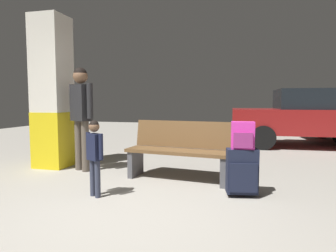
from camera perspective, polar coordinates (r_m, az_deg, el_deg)
The scene contains 8 objects.
ground_plane at distance 6.94m, azimuth 4.20°, elevation -5.58°, with size 18.00×18.00×0.10m, color gray.
structural_pillar at distance 5.79m, azimuth -21.28°, elevation 5.90°, with size 0.57×0.57×2.71m.
bench at distance 4.57m, azimuth 2.25°, elevation -4.73°, with size 1.65×0.72×0.89m.
suitcase at distance 3.88m, azimuth 14.00°, elevation -8.44°, with size 0.41×0.29×0.60m.
backpack_bright at distance 3.80m, azimuth 14.13°, elevation -1.81°, with size 0.29×0.21×0.34m.
child at distance 3.82m, azimuth -13.89°, elevation -4.48°, with size 0.30×0.24×0.96m.
adult at distance 5.28m, azimuth -16.32°, elevation 3.42°, with size 0.56×0.34×1.76m.
parked_car_near at distance 8.68m, azimuth 26.17°, elevation 1.71°, with size 4.17×1.94×1.51m.
Camera 1 is at (1.21, -2.72, 1.20)m, focal length 31.80 mm.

